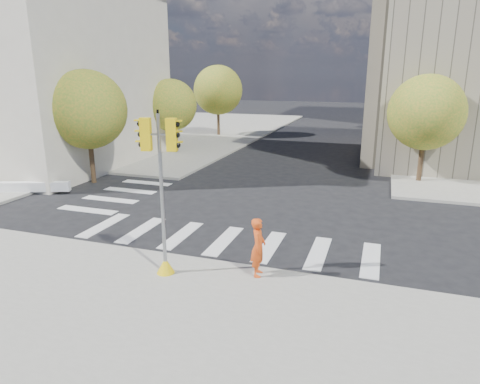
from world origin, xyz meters
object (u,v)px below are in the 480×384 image
(lamp_near, at_px, (431,99))
(photographer, at_px, (258,247))
(lamp_far, at_px, (418,91))
(traffic_signal, at_px, (162,207))
(planter_wall, at_px, (12,187))

(lamp_near, xyz_separation_m, photographer, (-5.99, -18.60, -3.50))
(photographer, bearing_deg, lamp_far, -19.13)
(lamp_near, distance_m, traffic_signal, 21.40)
(lamp_near, bearing_deg, traffic_signal, -114.34)
(traffic_signal, xyz_separation_m, photographer, (2.78, 0.79, -1.24))
(lamp_near, relative_size, photographer, 4.38)
(photographer, relative_size, planter_wall, 0.31)
(lamp_far, distance_m, planter_wall, 34.83)
(lamp_near, bearing_deg, lamp_far, 90.00)
(traffic_signal, bearing_deg, photographer, 2.85)
(lamp_near, xyz_separation_m, planter_wall, (-21.00, -13.47, -4.18))
(lamp_far, relative_size, traffic_signal, 1.60)
(lamp_far, xyz_separation_m, photographer, (-5.99, -32.60, -3.50))
(lamp_near, bearing_deg, planter_wall, -147.32)
(lamp_near, height_order, lamp_far, same)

